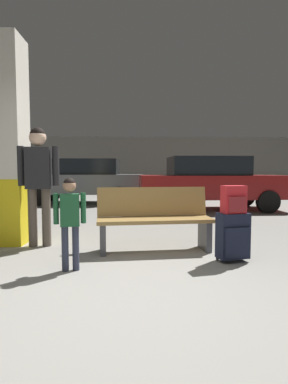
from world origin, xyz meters
name	(u,v)px	position (x,y,z in m)	size (l,w,h in m)	color
ground_plane	(130,224)	(0.00, 4.00, -0.05)	(18.00, 18.00, 0.10)	gray
garage_back_wall	(131,165)	(0.00, 12.86, 1.40)	(18.00, 0.12, 2.80)	slate
structural_pillar	(6,143)	(-1.87, 2.13, 1.55)	(0.57, 0.57, 3.13)	yellow
bench	(154,219)	(0.37, 1.63, 0.44)	(1.64, 0.67, 0.89)	#9E7A42
suitcase	(233,236)	(1.31, 1.03, 0.32)	(0.42, 0.30, 0.60)	#191E33
backpack_bright	(234,200)	(1.31, 1.03, 0.77)	(0.31, 0.24, 0.34)	red
child	(70,214)	(-0.64, 0.76, 0.65)	(0.35, 0.20, 1.05)	#33384C
adult	(38,174)	(-1.32, 1.90, 1.08)	(0.60, 0.24, 1.76)	brown
parked_car_far	(84,180)	(-1.60, 7.99, 0.81)	(4.16, 1.91, 1.51)	slate
parked_car_near	(210,182)	(2.29, 6.06, 0.81)	(4.14, 1.87, 1.51)	maroon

